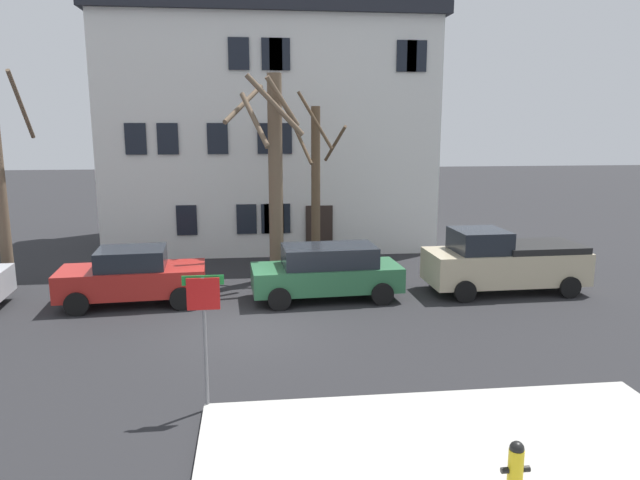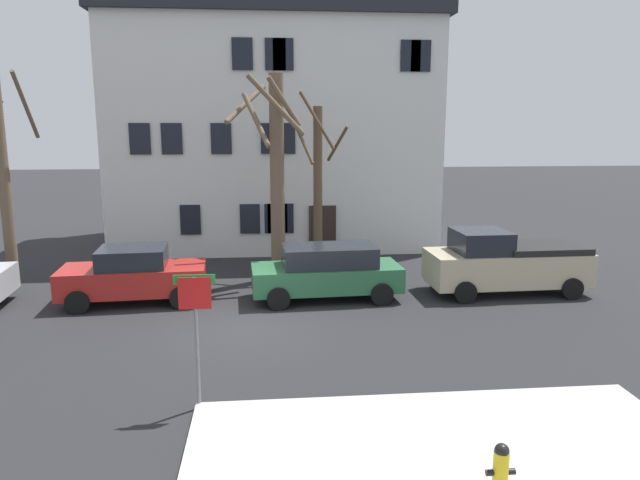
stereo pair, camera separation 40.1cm
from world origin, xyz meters
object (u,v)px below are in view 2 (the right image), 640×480
tree_bare_far (317,183)px  car_green_wagon (327,271)px  tree_bare_mid (275,169)px  street_sign_pole (196,316)px  car_red_sedan (134,275)px  fire_hydrant (501,469)px  building_main (274,112)px  pickup_truck_beige (505,262)px

tree_bare_far → car_green_wagon: (-0.02, -3.53, -2.39)m
tree_bare_mid → street_sign_pole: 9.92m
tree_bare_mid → car_red_sedan: (-4.38, -2.41, -2.99)m
tree_bare_mid → fire_hydrant: 13.61m
tree_bare_mid → car_red_sedan: size_ratio=1.60×
tree_bare_far → street_sign_pole: bearing=-107.0°
car_red_sedan → street_sign_pole: (2.70, -7.16, 1.00)m
car_red_sedan → tree_bare_far: bearing=29.3°
building_main → street_sign_pole: 17.38m
tree_bare_far → street_sign_pole: size_ratio=2.46×
tree_bare_far → fire_hydrant: bearing=-84.4°
tree_bare_mid → car_green_wagon: bearing=-60.3°
tree_bare_far → fire_hydrant: 14.12m
car_red_sedan → pickup_truck_beige: pickup_truck_beige is taller
tree_bare_far → street_sign_pole: (-3.20, -10.48, -1.42)m
building_main → tree_bare_mid: building_main is taller
pickup_truck_beige → building_main: bearing=126.5°
building_main → car_green_wagon: 11.16m
fire_hydrant → pickup_truck_beige: bearing=67.2°
car_green_wagon → street_sign_pole: (-3.18, -6.95, 0.97)m
car_red_sedan → car_green_wagon: car_red_sedan is taller
pickup_truck_beige → street_sign_pole: 11.47m
tree_bare_mid → tree_bare_far: tree_bare_mid is taller
pickup_truck_beige → street_sign_pole: size_ratio=1.93×
tree_bare_far → fire_hydrant: tree_bare_far is taller
tree_bare_far → street_sign_pole: 11.05m
car_red_sedan → pickup_truck_beige: 11.65m
tree_bare_far → pickup_truck_beige: tree_bare_far is taller
building_main → tree_bare_far: size_ratio=2.20×
car_red_sedan → car_green_wagon: bearing=-2.0°
tree_bare_far → car_red_sedan: tree_bare_far is taller
car_red_sedan → car_green_wagon: 5.88m
pickup_truck_beige → street_sign_pole: street_sign_pole is taller
tree_bare_mid → street_sign_pole: tree_bare_mid is taller
tree_bare_mid → car_red_sedan: bearing=-151.2°
car_red_sedan → building_main: bearing=65.1°
tree_bare_mid → pickup_truck_beige: tree_bare_mid is taller
tree_bare_mid → fire_hydrant: bearing=-77.4°
building_main → car_red_sedan: 11.78m
building_main → car_red_sedan: building_main is taller
car_red_sedan → street_sign_pole: 7.71m
car_green_wagon → fire_hydrant: bearing=-82.3°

